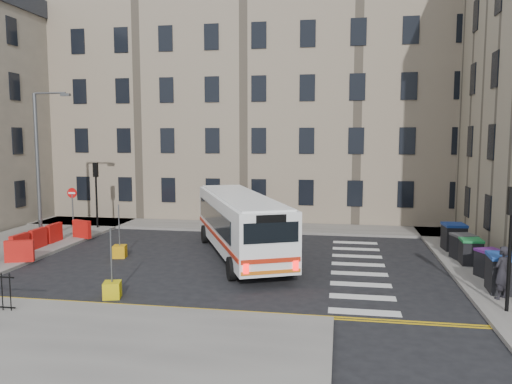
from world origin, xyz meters
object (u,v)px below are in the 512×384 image
(wheelie_bin_e, at_px, (454,237))
(pedestrian, at_px, (502,273))
(wheelie_bin_c, at_px, (471,251))
(wheelie_bin_a, at_px, (504,273))
(bollard_yellow, at_px, (120,251))
(wheelie_bin_d, at_px, (463,246))
(streetlamp, at_px, (38,165))
(bollard_chevron, at_px, (112,290))
(bus, at_px, (240,222))
(wheelie_bin_b, at_px, (490,263))

(wheelie_bin_e, distance_m, pedestrian, 7.85)
(wheelie_bin_c, height_order, pedestrian, pedestrian)
(wheelie_bin_a, relative_size, bollard_yellow, 2.35)
(wheelie_bin_d, height_order, bollard_yellow, wheelie_bin_d)
(wheelie_bin_d, height_order, wheelie_bin_e, wheelie_bin_e)
(streetlamp, height_order, wheelie_bin_d, streetlamp)
(streetlamp, xyz_separation_m, bollard_chevron, (8.00, -8.00, -4.04))
(wheelie_bin_c, relative_size, wheelie_bin_e, 0.87)
(bus, height_order, bollard_yellow, bus)
(bus, distance_m, wheelie_bin_b, 11.13)
(bus, relative_size, bollard_yellow, 18.26)
(bus, relative_size, wheelie_bin_b, 8.46)
(wheelie_bin_b, distance_m, wheelie_bin_d, 3.06)
(wheelie_bin_d, bearing_deg, wheelie_bin_b, -98.76)
(wheelie_bin_a, xyz_separation_m, pedestrian, (-0.33, -0.83, 0.23))
(wheelie_bin_d, distance_m, wheelie_bin_e, 1.97)
(bus, relative_size, wheelie_bin_c, 9.48)
(pedestrian, bearing_deg, wheelie_bin_e, -132.95)
(wheelie_bin_b, distance_m, pedestrian, 2.89)
(streetlamp, relative_size, wheelie_bin_b, 6.29)
(streetlamp, relative_size, wheelie_bin_a, 5.78)
(streetlamp, distance_m, wheelie_bin_e, 22.19)
(wheelie_bin_a, relative_size, pedestrian, 0.75)
(wheelie_bin_c, relative_size, wheelie_bin_d, 0.91)
(bollard_yellow, bearing_deg, wheelie_bin_d, 6.55)
(wheelie_bin_c, relative_size, bollard_chevron, 1.93)
(wheelie_bin_c, height_order, wheelie_bin_e, wheelie_bin_e)
(wheelie_bin_c, bearing_deg, wheelie_bin_d, 96.71)
(wheelie_bin_a, height_order, bollard_chevron, wheelie_bin_a)
(streetlamp, height_order, pedestrian, streetlamp)
(streetlamp, relative_size, wheelie_bin_e, 6.09)
(bus, bearing_deg, wheelie_bin_b, -35.72)
(wheelie_bin_e, relative_size, bollard_yellow, 2.23)
(wheelie_bin_a, height_order, wheelie_bin_e, wheelie_bin_a)
(bollard_chevron, bearing_deg, wheelie_bin_d, 29.00)
(wheelie_bin_a, bearing_deg, wheelie_bin_e, 95.99)
(bus, height_order, wheelie_bin_e, bus)
(wheelie_bin_c, distance_m, pedestrian, 4.94)
(bollard_yellow, bearing_deg, wheelie_bin_c, 3.18)
(bus, xyz_separation_m, bollard_yellow, (-5.77, -1.12, -1.41))
(bus, xyz_separation_m, pedestrian, (10.42, -5.13, -0.62))
(wheelie_bin_c, height_order, bollard_yellow, wheelie_bin_c)
(wheelie_bin_c, bearing_deg, wheelie_bin_a, -87.05)
(wheelie_bin_c, bearing_deg, streetlamp, 177.46)
(wheelie_bin_b, relative_size, wheelie_bin_e, 0.97)
(wheelie_bin_e, xyz_separation_m, bollard_chevron, (-13.85, -9.65, -0.52))
(bus, height_order, wheelie_bin_a, bus)
(streetlamp, height_order, wheelie_bin_e, streetlamp)
(wheelie_bin_e, bearing_deg, pedestrian, -94.71)
(wheelie_bin_a, distance_m, wheelie_bin_c, 4.10)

